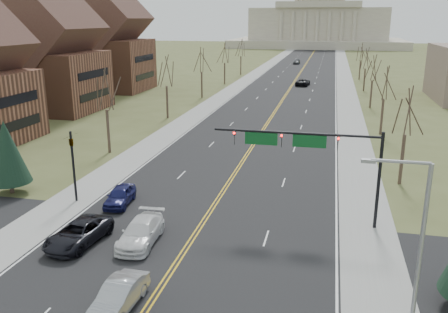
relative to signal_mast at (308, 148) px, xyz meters
The scene contains 31 objects.
ground 16.46m from the signal_mast, 118.88° to the right, with size 600.00×600.00×0.00m, color #4C5229.
road 96.96m from the signal_mast, 94.41° to the left, with size 20.00×380.00×0.01m, color black.
cross_road 12.03m from the signal_mast, 134.80° to the right, with size 120.00×14.00×0.01m, color black.
sidewalk_left 98.61m from the signal_mast, 101.39° to the left, with size 4.00×380.00×0.03m, color gray.
sidewalk_right 96.78m from the signal_mast, 87.30° to the left, with size 4.00×380.00×0.03m, color gray.
center_line 96.96m from the signal_mast, 94.41° to the left, with size 0.42×380.00×0.01m, color gold.
edge_line_left 98.20m from the signal_mast, 100.13° to the left, with size 0.15×380.00×0.01m, color silver.
edge_line_right 96.70m from the signal_mast, 88.60° to the left, with size 0.15×380.00×0.01m, color silver.
capitol 236.68m from the signal_mast, 91.80° to the left, with size 90.00×60.00×50.00m.
signal_mast is the anchor object (origin of this frame).
signal_left 19.06m from the signal_mast, behind, with size 0.32×0.36×6.00m.
street_light 14.51m from the signal_mast, 68.59° to the right, with size 2.90×0.25×9.07m.
tree_r_0 13.26m from the signal_mast, 52.51° to the left, with size 3.74×3.74×8.50m.
tree_l_0 27.17m from the signal_mast, 147.71° to the left, with size 3.96×3.96×9.00m.
tree_r_1 31.56m from the signal_mast, 75.21° to the left, with size 3.74×3.74×8.50m.
tree_l_1 41.45m from the signal_mast, 123.63° to the left, with size 3.96×3.96×9.00m.
tree_r_2 51.15m from the signal_mast, 80.94° to the left, with size 3.74×3.74×8.50m.
tree_l_2 59.15m from the signal_mast, 112.83° to the left, with size 3.96×3.96×9.00m.
tree_r_3 70.96m from the signal_mast, 83.48° to the left, with size 3.74×3.74×8.50m.
tree_l_3 77.96m from the signal_mast, 107.12° to the left, with size 3.96×3.96×9.00m.
tree_r_4 90.86m from the signal_mast, 84.91° to the left, with size 3.74×3.74×8.50m.
tree_l_4 97.25m from the signal_mast, 103.65° to the left, with size 3.96×3.96×9.00m.
conifer_l 25.53m from the signal_mast, behind, with size 3.64×3.64×6.50m.
bldg_left_mid 56.81m from the signal_mast, 139.96° to the left, with size 15.10×14.28×20.75m.
bldg_left_far 75.76m from the signal_mast, 126.91° to the left, with size 17.10×14.28×23.25m.
car_sb_inner_lead 16.89m from the signal_mast, 123.22° to the right, with size 1.59×4.55×1.50m, color #A0A3A7.
car_sb_outer_lead 17.09m from the signal_mast, 154.19° to the right, with size 2.54×5.52×1.53m, color black.
car_sb_inner_second 13.24m from the signal_mast, 150.37° to the right, with size 2.22×5.45×1.58m, color silver.
car_sb_outer_second 15.82m from the signal_mast, behind, with size 1.78×4.43×1.51m, color #16184D.
car_far_nb 76.41m from the signal_mast, 93.77° to the left, with size 2.65×5.75×1.60m, color black.
car_far_sb 129.75m from the signal_mast, 94.62° to the left, with size 1.94×4.83×1.65m, color #484B4F.
Camera 1 is at (8.77, -19.98, 14.72)m, focal length 38.00 mm.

